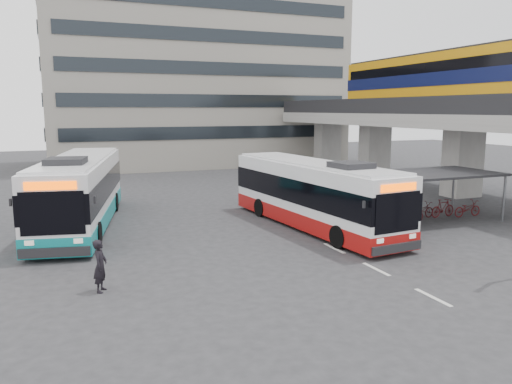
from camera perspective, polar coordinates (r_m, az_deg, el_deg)
name	(u,v)px	position (r m, az deg, el deg)	size (l,w,h in m)	color
ground	(280,255)	(20.32, 2.80, -7.17)	(120.00, 120.00, 0.00)	#28282B
viaduct	(433,103)	(38.23, 19.62, 9.54)	(8.00, 32.00, 9.68)	gray
bike_shelter	(406,196)	(26.92, 16.78, -0.48)	(10.00, 4.00, 2.54)	#595B60
office_block	(193,46)	(55.93, -7.25, 16.24)	(30.00, 15.00, 25.00)	gray
road_markings	(376,269)	(19.04, 13.58, -8.56)	(0.15, 7.60, 0.01)	beige
bus_main	(313,195)	(24.82, 6.52, -0.29)	(3.69, 12.10, 3.52)	white
bus_teal	(80,192)	(26.36, -19.42, 0.01)	(5.23, 12.92, 3.73)	white
pedestrian	(100,266)	(16.87, -17.37, -8.05)	(0.63, 0.41, 1.72)	black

